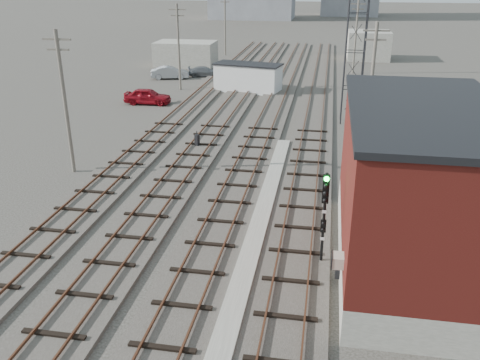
% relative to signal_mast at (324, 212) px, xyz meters
% --- Properties ---
extents(ground, '(320.00, 320.00, 0.00)m').
position_rel_signal_mast_xyz_m(ground, '(-3.70, 48.69, -2.62)').
color(ground, '#282621').
rests_on(ground, ground).
extents(track_right, '(3.20, 90.00, 0.39)m').
position_rel_signal_mast_xyz_m(track_right, '(-1.20, 27.69, -2.51)').
color(track_right, '#332D28').
rests_on(track_right, ground).
extents(track_mid_right, '(3.20, 90.00, 0.39)m').
position_rel_signal_mast_xyz_m(track_mid_right, '(-5.20, 27.69, -2.51)').
color(track_mid_right, '#332D28').
rests_on(track_mid_right, ground).
extents(track_mid_left, '(3.20, 90.00, 0.39)m').
position_rel_signal_mast_xyz_m(track_mid_left, '(-9.20, 27.69, -2.51)').
color(track_mid_left, '#332D28').
rests_on(track_mid_left, ground).
extents(track_left, '(3.20, 90.00, 0.39)m').
position_rel_signal_mast_xyz_m(track_left, '(-13.20, 27.69, -2.51)').
color(track_left, '#332D28').
rests_on(track_left, ground).
extents(platform_curb, '(0.90, 28.00, 0.26)m').
position_rel_signal_mast_xyz_m(platform_curb, '(-3.20, 2.69, -2.49)').
color(platform_curb, gray).
rests_on(platform_curb, ground).
extents(brick_building, '(6.54, 12.20, 7.22)m').
position_rel_signal_mast_xyz_m(brick_building, '(3.80, 0.69, 1.01)').
color(brick_building, gray).
rests_on(brick_building, ground).
extents(lattice_tower, '(1.60, 1.60, 15.00)m').
position_rel_signal_mast_xyz_m(lattice_tower, '(1.80, 23.69, 4.88)').
color(lattice_tower, black).
rests_on(lattice_tower, ground).
extents(utility_pole_left_a, '(1.80, 0.24, 9.00)m').
position_rel_signal_mast_xyz_m(utility_pole_left_a, '(-16.20, 8.69, 2.18)').
color(utility_pole_left_a, '#595147').
rests_on(utility_pole_left_a, ground).
extents(utility_pole_left_b, '(1.80, 0.24, 9.00)m').
position_rel_signal_mast_xyz_m(utility_pole_left_b, '(-16.20, 33.69, 2.18)').
color(utility_pole_left_b, '#595147').
rests_on(utility_pole_left_b, ground).
extents(utility_pole_left_c, '(1.80, 0.24, 9.00)m').
position_rel_signal_mast_xyz_m(utility_pole_left_c, '(-16.20, 58.69, 2.18)').
color(utility_pole_left_c, '#595147').
rests_on(utility_pole_left_c, ground).
extents(utility_pole_right_a, '(1.80, 0.24, 9.00)m').
position_rel_signal_mast_xyz_m(utility_pole_right_a, '(2.80, 16.69, 2.18)').
color(utility_pole_right_a, '#595147').
rests_on(utility_pole_right_a, ground).
extents(utility_pole_right_b, '(1.80, 0.24, 9.00)m').
position_rel_signal_mast_xyz_m(utility_pole_right_b, '(2.80, 46.69, 2.18)').
color(utility_pole_right_b, '#595147').
rests_on(utility_pole_right_b, ground).
extents(shed_left, '(8.00, 5.00, 3.20)m').
position_rel_signal_mast_xyz_m(shed_left, '(-19.70, 48.69, -1.02)').
color(shed_left, gray).
rests_on(shed_left, ground).
extents(shed_right, '(6.00, 6.00, 4.00)m').
position_rel_signal_mast_xyz_m(shed_right, '(5.30, 58.69, -0.62)').
color(shed_right, gray).
rests_on(shed_right, ground).
extents(signal_mast, '(0.40, 0.42, 4.37)m').
position_rel_signal_mast_xyz_m(signal_mast, '(0.00, 0.00, 0.00)').
color(signal_mast, gray).
rests_on(signal_mast, ground).
extents(switch_stand, '(0.37, 0.37, 1.21)m').
position_rel_signal_mast_xyz_m(switch_stand, '(-9.44, 14.68, -2.04)').
color(switch_stand, black).
rests_on(switch_stand, ground).
extents(site_trailer, '(7.57, 4.43, 2.99)m').
position_rel_signal_mast_xyz_m(site_trailer, '(-8.75, 34.14, -1.11)').
color(site_trailer, silver).
rests_on(site_trailer, ground).
extents(car_red, '(4.63, 2.01, 1.55)m').
position_rel_signal_mast_xyz_m(car_red, '(-17.54, 26.84, -1.84)').
color(car_red, maroon).
rests_on(car_red, ground).
extents(car_silver, '(4.77, 2.74, 1.49)m').
position_rel_signal_mast_xyz_m(car_silver, '(-19.12, 39.33, -1.87)').
color(car_silver, '#9C9FA3').
rests_on(car_silver, ground).
extents(car_grey, '(4.36, 2.45, 1.19)m').
position_rel_signal_mast_xyz_m(car_grey, '(-15.35, 41.52, -2.02)').
color(car_grey, slate).
rests_on(car_grey, ground).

